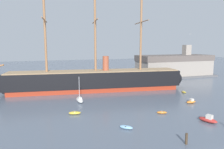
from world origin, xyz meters
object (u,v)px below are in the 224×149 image
(sailboat_alongside_bow, at_px, (80,100))
(dinghy_near_centre, at_px, (162,112))
(motorboat_mid_right, at_px, (191,102))
(dinghy_alongside_stern, at_px, (184,92))
(dinghy_far_right, at_px, (177,81))
(mooring_piling_right_pair, at_px, (186,139))
(motorboat_distant_centre, at_px, (102,80))
(motorboat_far_left, at_px, (31,89))
(tall_ship, at_px, (96,80))
(dinghy_foreground_left, at_px, (126,127))
(dinghy_mid_left, at_px, (75,113))
(motorboat_foreground_right, at_px, (208,119))
(dockside_warehouse_right, at_px, (174,66))
(seagull_in_flight, at_px, (191,34))

(sailboat_alongside_bow, bearing_deg, dinghy_near_centre, -45.46)
(motorboat_mid_right, bearing_deg, dinghy_alongside_stern, 60.28)
(dinghy_far_right, bearing_deg, mooring_piling_right_pair, -125.36)
(dinghy_far_right, xyz_separation_m, motorboat_distant_centre, (-30.89, 10.71, 0.37))
(dinghy_near_centre, relative_size, motorboat_far_left, 0.63)
(tall_ship, distance_m, motorboat_far_left, 22.40)
(dinghy_far_right, bearing_deg, motorboat_distant_centre, 160.87)
(dinghy_foreground_left, xyz_separation_m, dinghy_alongside_stern, (29.72, 20.95, -0.04))
(dinghy_mid_left, distance_m, motorboat_mid_right, 31.35)
(motorboat_foreground_right, bearing_deg, dockside_warehouse_right, 60.16)
(mooring_piling_right_pair, relative_size, seagull_in_flight, 1.59)
(motorboat_foreground_right, height_order, seagull_in_flight, seagull_in_flight)
(motorboat_far_left, bearing_deg, dockside_warehouse_right, 9.96)
(dinghy_foreground_left, bearing_deg, motorboat_distant_centre, 78.49)
(dinghy_alongside_stern, height_order, seagull_in_flight, seagull_in_flight)
(dinghy_far_right, bearing_deg, dockside_warehouse_right, 59.09)
(dinghy_mid_left, distance_m, motorboat_far_left, 30.84)
(dinghy_near_centre, bearing_deg, motorboat_foreground_right, -52.33)
(dinghy_foreground_left, height_order, mooring_piling_right_pair, mooring_piling_right_pair)
(motorboat_foreground_right, bearing_deg, dinghy_far_right, 60.48)
(seagull_in_flight, bearing_deg, dockside_warehouse_right, 57.14)
(sailboat_alongside_bow, height_order, motorboat_distant_centre, sailboat_alongside_bow)
(sailboat_alongside_bow, bearing_deg, dinghy_foreground_left, -77.48)
(motorboat_far_left, xyz_separation_m, motorboat_distant_centre, (28.32, 10.12, 0.07))
(tall_ship, distance_m, mooring_piling_right_pair, 43.07)
(dockside_warehouse_right, relative_size, seagull_in_flight, 35.84)
(motorboat_far_left, bearing_deg, dinghy_far_right, -0.57)
(sailboat_alongside_bow, height_order, dinghy_alongside_stern, sailboat_alongside_bow)
(tall_ship, height_order, seagull_in_flight, tall_ship)
(dinghy_near_centre, height_order, sailboat_alongside_bow, sailboat_alongside_bow)
(dinghy_far_right, height_order, dockside_warehouse_right, dockside_warehouse_right)
(motorboat_foreground_right, bearing_deg, seagull_in_flight, 81.31)
(dinghy_foreground_left, relative_size, dockside_warehouse_right, 0.07)
(motorboat_foreground_right, xyz_separation_m, dinghy_alongside_stern, (12.54, 23.40, -0.29))
(dinghy_near_centre, bearing_deg, dinghy_foreground_left, -154.82)
(seagull_in_flight, bearing_deg, dinghy_foreground_left, -163.20)
(motorboat_mid_right, xyz_separation_m, dinghy_alongside_stern, (6.20, 10.85, -0.17))
(tall_ship, relative_size, motorboat_mid_right, 23.30)
(motorboat_far_left, relative_size, motorboat_distant_centre, 0.89)
(motorboat_foreground_right, bearing_deg, dinghy_alongside_stern, 61.83)
(sailboat_alongside_bow, relative_size, mooring_piling_right_pair, 3.86)
(motorboat_foreground_right, height_order, dockside_warehouse_right, dockside_warehouse_right)
(dinghy_near_centre, relative_size, motorboat_distant_centre, 0.57)
(motorboat_foreground_right, distance_m, motorboat_far_left, 55.57)
(motorboat_foreground_right, xyz_separation_m, dinghy_mid_left, (-24.98, 13.91, -0.23))
(motorboat_mid_right, height_order, mooring_piling_right_pair, mooring_piling_right_pair)
(mooring_piling_right_pair, bearing_deg, dockside_warehouse_right, 55.50)
(mooring_piling_right_pair, xyz_separation_m, dockside_warehouse_right, (41.99, 61.09, 4.45))
(motorboat_far_left, distance_m, mooring_piling_right_pair, 55.17)
(sailboat_alongside_bow, xyz_separation_m, mooring_piling_right_pair, (11.35, -30.38, 0.32))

